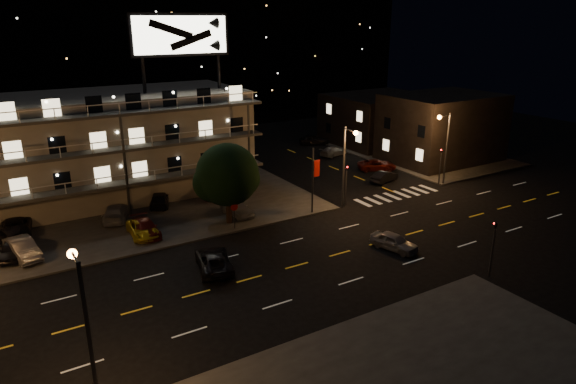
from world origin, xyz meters
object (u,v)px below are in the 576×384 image
lot_car_2 (142,229)px  lot_car_4 (237,208)px  tree (227,177)px  road_car_west (214,260)px  side_car_0 (385,177)px  lot_car_7 (116,212)px  road_car_east (394,242)px

lot_car_2 → lot_car_4: 8.93m
lot_car_4 → lot_car_2: bearing=174.4°
tree → road_car_west: bearing=-122.1°
tree → side_car_0: (20.40, 2.30, -3.84)m
tree → lot_car_7: (-8.45, 5.95, -3.62)m
road_car_west → road_car_east: bearing=176.6°
road_car_east → tree: bearing=112.3°
lot_car_2 → road_car_east: (16.45, -12.86, -0.10)m
side_car_0 → road_car_west: size_ratio=0.76×
side_car_0 → road_car_west: bearing=96.8°
side_car_0 → road_car_west: road_car_west is taller
tree → road_car_east: (9.01, -11.74, -3.80)m
lot_car_7 → road_car_east: size_ratio=1.23×
lot_car_7 → road_car_east: (17.45, -17.69, -0.18)m
road_car_west → tree: bearing=-107.9°
road_car_west → side_car_0: bearing=-144.6°
lot_car_4 → lot_car_7: bearing=148.2°
lot_car_7 → road_car_east: bearing=156.4°
side_car_0 → road_car_east: size_ratio=0.97×
lot_car_2 → side_car_0: bearing=5.5°
lot_car_7 → side_car_0: size_ratio=1.26×
tree → lot_car_7: tree is taller
lot_car_4 → road_car_east: bearing=-66.6°
side_car_0 → road_car_west: (-25.05, -9.72, 0.07)m
lot_car_7 → side_car_0: lot_car_7 is taller
lot_car_2 → lot_car_7: size_ratio=0.92×
side_car_0 → road_car_east: (-11.40, -14.04, 0.04)m
lot_car_2 → lot_car_4: bearing=4.2°
tree → road_car_east: bearing=-52.5°
lot_car_2 → road_car_west: road_car_west is taller
lot_car_2 → road_car_west: size_ratio=0.88×
road_car_east → road_car_west: bearing=147.2°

